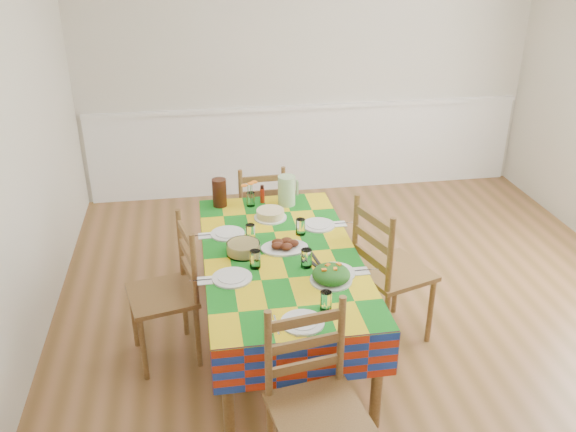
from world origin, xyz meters
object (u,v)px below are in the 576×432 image
Objects in this scene: dining_table at (281,264)px; chair_far at (260,215)px; green_pitcher at (287,190)px; chair_near at (315,406)px; meat_platter at (284,246)px; chair_right at (388,272)px; tea_pitcher at (219,193)px; chair_left at (169,294)px.

chair_far is (0.00, 1.13, -0.19)m from dining_table.
chair_near is at bearing -94.99° from green_pitcher.
meat_platter is 0.72m from chair_right.
meat_platter is at bearing 59.89° from dining_table.
tea_pitcher is at bearing 116.59° from meat_platter.
tea_pitcher is at bearing 113.07° from dining_table.
dining_table is 2.04× the size of chair_far.
green_pitcher is at bearing 78.00° from dining_table.
dining_table is at bearing -102.00° from green_pitcher.
tea_pitcher reaches higher than dining_table.
meat_platter is at bearing 66.23° from chair_right.
chair_far is at bearing 80.48° from chair_near.
chair_left is (-0.70, 1.13, -0.01)m from chair_near.
dining_table is 0.12m from meat_platter.
chair_near reaches higher than meat_platter.
dining_table is 1.14m from chair_far.
tea_pitcher is at bearing 34.69° from chair_right.
dining_table is at bearing 70.80° from chair_right.
chair_left is (-0.86, -0.71, -0.34)m from green_pitcher.
chair_right reaches higher than chair_near.
chair_left reaches higher than green_pitcher.
chair_right is at bearing 47.82° from chair_near.
chair_near is at bearing 87.37° from chair_far.
chair_far is at bearing 46.34° from tea_pitcher.
chair_left is at bearing -176.60° from meat_platter.
dining_table is 1.13m from chair_near.
tea_pitcher is 1.34m from chair_right.
dining_table is 1.89× the size of chair_left.
chair_far is at bearing 89.91° from dining_table.
chair_right is (0.72, 1.11, 0.02)m from chair_near.
tea_pitcher is 0.22× the size of chair_left.
green_pitcher is at bearing 18.91° from chair_right.
chair_near reaches higher than tea_pitcher.
green_pitcher is at bearing 79.63° from meat_platter.
chair_far is 1.34m from chair_right.
chair_near is at bearing 19.17° from chair_left.
meat_platter is 1.20m from chair_near.
chair_right is (1.42, -0.02, 0.03)m from chair_left.
green_pitcher reaches higher than meat_platter.
chair_left is at bearing 112.57° from chair_near.
chair_right is (1.04, -0.79, -0.30)m from tea_pitcher.
meat_platter is 1.45× the size of tea_pitcher.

